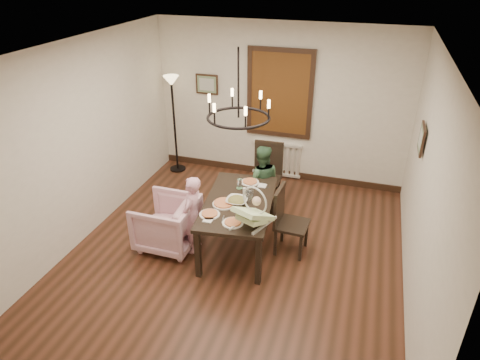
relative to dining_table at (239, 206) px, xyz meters
The scene contains 17 objects.
room_shell 0.76m from the dining_table, 87.24° to the left, with size 4.51×5.00×2.81m.
dining_table is the anchor object (origin of this frame).
chair_far 1.22m from the dining_table, 86.61° to the left, with size 0.47×0.47×1.08m, color black, non-canonical shape.
chair_right 0.77m from the dining_table, ahead, with size 0.43×0.43×0.99m, color black, non-canonical shape.
armchair 1.06m from the dining_table, 164.05° to the right, with size 0.79×0.81×0.74m, color #DEAABF.
elderly_woman 0.67m from the dining_table, 155.48° to the right, with size 0.35×0.23×0.95m, color #DB9AAF.
seated_man 0.92m from the dining_table, 84.88° to the left, with size 0.48×0.38×0.99m, color #375E3E.
baby_bouncer 0.65m from the dining_table, 54.44° to the right, with size 0.39×0.53×0.35m, color beige, non-canonical shape.
salad_bowl 0.14m from the dining_table, 94.21° to the right, with size 0.34×0.34×0.08m, color white.
pizza_platter 0.24m from the dining_table, 135.54° to the right, with size 0.31×0.31×0.04m, color tan.
drinking_glass 0.21m from the dining_table, 14.52° to the left, with size 0.08×0.08×0.15m, color silver.
window_blinds 2.49m from the dining_table, 89.75° to the left, with size 1.00×0.03×1.40m, color brown.
radiator 2.34m from the dining_table, 89.75° to the left, with size 0.92×0.12×0.62m, color silver, non-canonical shape.
picture_back 2.85m from the dining_table, 120.09° to the left, with size 0.42×0.03×0.36m, color black.
picture_right 2.54m from the dining_table, 18.49° to the left, with size 0.42×0.03×0.36m, color black.
floor_lamp 2.76m from the dining_table, 133.48° to the left, with size 0.30×0.30×1.80m, color black, non-canonical shape.
chandelier 1.28m from the dining_table, ahead, with size 0.80×0.80×0.04m, color black.
Camera 1 is at (1.52, -4.63, 3.75)m, focal length 32.00 mm.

